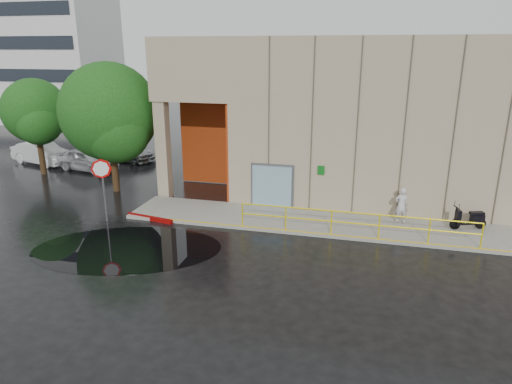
% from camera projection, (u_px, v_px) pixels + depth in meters
% --- Properties ---
extents(ground, '(120.00, 120.00, 0.00)m').
position_uv_depth(ground, '(232.00, 261.00, 16.75)').
color(ground, black).
rests_on(ground, ground).
extents(sidewalk, '(20.00, 3.00, 0.15)m').
position_uv_depth(sidewalk, '(350.00, 225.00, 19.95)').
color(sidewalk, gray).
rests_on(sidewalk, ground).
extents(building, '(20.00, 10.17, 8.00)m').
position_uv_depth(building, '(382.00, 112.00, 24.45)').
color(building, tan).
rests_on(building, ground).
extents(guardrail, '(9.56, 0.06, 1.03)m').
position_uv_depth(guardrail, '(355.00, 224.00, 18.46)').
color(guardrail, yellow).
rests_on(guardrail, sidewalk).
extents(distant_building, '(12.00, 8.08, 15.00)m').
position_uv_depth(distant_building, '(51.00, 48.00, 46.94)').
color(distant_building, silver).
rests_on(distant_building, ground).
extents(person, '(0.66, 0.52, 1.60)m').
position_uv_depth(person, '(401.00, 205.00, 19.82)').
color(person, silver).
rests_on(person, sidewalk).
extents(scooter, '(1.60, 0.95, 1.21)m').
position_uv_depth(scooter, '(470.00, 214.00, 19.14)').
color(scooter, black).
rests_on(scooter, sidewalk).
extents(stop_sign, '(0.78, 0.46, 2.90)m').
position_uv_depth(stop_sign, '(102.00, 177.00, 19.98)').
color(stop_sign, '#5E5F63').
rests_on(stop_sign, ground).
extents(red_curb, '(2.39, 0.60, 0.18)m').
position_uv_depth(red_curb, '(150.00, 218.00, 20.74)').
color(red_curb, '#790403').
rests_on(red_curb, ground).
extents(puddle, '(8.25, 6.27, 0.01)m').
position_uv_depth(puddle, '(127.00, 248.00, 17.80)').
color(puddle, black).
rests_on(puddle, ground).
extents(car_a, '(4.47, 2.55, 1.43)m').
position_uv_depth(car_a, '(87.00, 159.00, 29.03)').
color(car_a, silver).
rests_on(car_a, ground).
extents(car_b, '(4.84, 2.73, 1.51)m').
position_uv_depth(car_b, '(42.00, 153.00, 30.71)').
color(car_b, silver).
rests_on(car_b, ground).
extents(car_c, '(4.78, 2.66, 1.31)m').
position_uv_depth(car_c, '(125.00, 151.00, 31.68)').
color(car_c, '#9B9EA1').
rests_on(car_c, ground).
extents(tree_near, '(5.11, 5.11, 6.88)m').
position_uv_depth(tree_near, '(111.00, 116.00, 23.66)').
color(tree_near, black).
rests_on(tree_near, ground).
extents(tree_far, '(3.85, 3.84, 5.83)m').
position_uv_depth(tree_far, '(36.00, 114.00, 27.17)').
color(tree_far, black).
rests_on(tree_far, ground).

